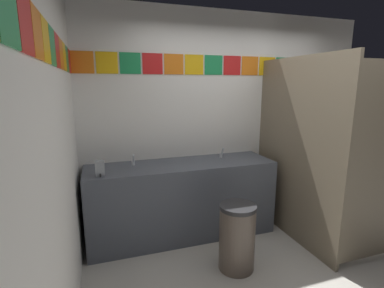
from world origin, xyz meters
name	(u,v)px	position (x,y,z in m)	size (l,w,h in m)	color
ground_plane	(295,281)	(0.00, 0.00, 0.00)	(8.34, 8.34, 0.00)	#B2ADA3
wall_back	(229,119)	(0.00, 1.50, 1.35)	(3.79, 0.09, 2.68)	white
wall_side	(52,157)	(-1.93, 0.00, 1.35)	(0.09, 2.92, 2.68)	white
vanity_counter	(182,199)	(-0.76, 1.15, 0.45)	(2.17, 0.61, 0.89)	#4C515B
faucet_left	(133,161)	(-1.30, 1.24, 0.94)	(0.04, 0.10, 0.14)	silver
faucet_right	(222,154)	(-0.21, 1.24, 0.94)	(0.04, 0.10, 0.14)	silver
soap_dispenser	(100,168)	(-1.66, 0.97, 0.97)	(0.09, 0.09, 0.16)	gray
stall_divider	(324,155)	(0.63, 0.46, 1.05)	(0.92, 1.48, 2.09)	#726651
toilet	(308,196)	(1.00, 1.07, 0.30)	(0.39, 0.49, 0.74)	white
trash_bin	(237,237)	(-0.43, 0.35, 0.33)	(0.35, 0.35, 0.67)	brown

